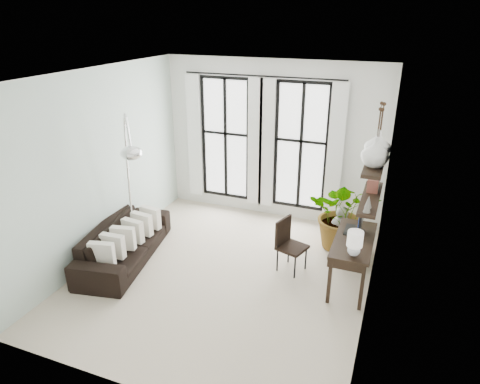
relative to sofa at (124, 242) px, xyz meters
The scene contains 16 objects.
floor 1.84m from the sofa, ahead, with size 5.00×5.00×0.00m, color beige.
ceiling 3.39m from the sofa, ahead, with size 5.00×5.00×0.00m, color white.
wall_left 1.36m from the sofa, 159.68° to the left, with size 5.00×5.00×0.00m, color silver.
wall_right 4.25m from the sofa, ahead, with size 5.00×5.00×0.00m, color white.
wall_back 3.46m from the sofa, 55.98° to the left, with size 4.50×4.50×0.00m, color white.
windows 3.29m from the sofa, 58.35° to the left, with size 3.26×0.13×2.65m.
wall_shelves 4.21m from the sofa, 10.18° to the left, with size 0.25×1.30×0.60m.
sofa is the anchor object (origin of this frame).
throw_pillows 0.20m from the sofa, ahead, with size 0.40×1.52×0.40m.
plant 3.89m from the sofa, 27.27° to the left, with size 1.21×1.05×1.34m, color #2D7228.
desk 3.82m from the sofa, ahead, with size 0.57×1.36×1.19m.
desk_chair 2.81m from the sofa, 15.05° to the left, with size 0.53×0.53×0.90m.
arc_lamp 1.56m from the sofa, 65.04° to the left, with size 0.76×0.73×2.53m.
buddha 3.85m from the sofa, 27.78° to the left, with size 0.44×0.44×0.78m.
vase_a 4.38m from the sofa, ahead, with size 0.37×0.37×0.38m, color white.
vase_b 4.44m from the sofa, 11.75° to the left, with size 0.37×0.37×0.38m, color white.
Camera 1 is at (2.40, -5.46, 3.97)m, focal length 32.00 mm.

